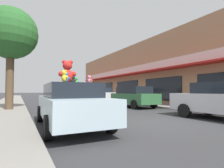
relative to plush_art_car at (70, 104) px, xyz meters
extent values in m
plane|color=#333335|center=(3.05, -0.68, -0.78)|extent=(260.00, 260.00, 0.00)
cube|color=tan|center=(15.39, 8.43, 2.43)|extent=(11.44, 34.28, 6.43)
cube|color=red|center=(9.14, 8.43, 2.28)|extent=(1.06, 28.80, 0.12)
cube|color=silver|center=(9.62, 8.43, 2.83)|extent=(0.08, 27.43, 0.70)
cube|color=black|center=(9.63, 5.57, 0.62)|extent=(0.06, 4.34, 2.00)
cube|color=black|center=(9.63, 11.29, 0.62)|extent=(0.06, 4.34, 2.00)
cube|color=black|center=(9.63, 17.00, 0.62)|extent=(0.06, 4.34, 2.00)
cube|color=black|center=(9.63, 22.72, 0.62)|extent=(0.06, 4.34, 2.00)
cube|color=#ADC6D1|center=(0.00, 0.00, -0.12)|extent=(1.93, 4.74, 0.69)
cube|color=black|center=(0.00, 0.00, 0.46)|extent=(1.64, 2.63, 0.45)
cylinder|color=black|center=(-0.80, 1.48, -0.47)|extent=(0.22, 0.64, 0.63)
cylinder|color=black|center=(0.91, 1.42, -0.47)|extent=(0.22, 0.64, 0.63)
cylinder|color=black|center=(-0.91, -1.42, -0.47)|extent=(0.22, 0.64, 0.63)
cylinder|color=black|center=(0.80, -1.48, -0.47)|extent=(0.22, 0.64, 0.63)
ellipsoid|color=red|center=(-0.08, 0.12, 0.94)|extent=(0.48, 0.43, 0.52)
sphere|color=red|center=(-0.08, 0.12, 1.33)|extent=(0.41, 0.41, 0.33)
sphere|color=red|center=(0.04, 0.08, 1.46)|extent=(0.17, 0.17, 0.14)
sphere|color=red|center=(-0.19, 0.15, 1.46)|extent=(0.17, 0.17, 0.14)
sphere|color=#FF4741|center=(-0.04, 0.25, 1.31)|extent=(0.15, 0.15, 0.13)
sphere|color=red|center=(0.13, 0.09, 1.04)|extent=(0.23, 0.23, 0.19)
sphere|color=red|center=(-0.27, 0.20, 1.04)|extent=(0.23, 0.23, 0.19)
ellipsoid|color=pink|center=(0.49, -0.53, 0.77)|extent=(0.16, 0.17, 0.17)
sphere|color=pink|center=(0.49, -0.53, 0.90)|extent=(0.15, 0.15, 0.11)
sphere|color=pink|center=(0.51, -0.56, 0.94)|extent=(0.06, 0.06, 0.05)
sphere|color=pink|center=(0.47, -0.49, 0.94)|extent=(0.06, 0.06, 0.05)
sphere|color=#FFA3DA|center=(0.53, -0.50, 0.89)|extent=(0.06, 0.06, 0.04)
sphere|color=pink|center=(0.53, -0.58, 0.80)|extent=(0.09, 0.09, 0.06)
sphere|color=pink|center=(0.47, -0.46, 0.80)|extent=(0.09, 0.09, 0.06)
ellipsoid|color=black|center=(0.03, -0.26, 0.76)|extent=(0.14, 0.12, 0.15)
sphere|color=black|center=(0.03, -0.26, 0.87)|extent=(0.11, 0.11, 0.10)
sphere|color=black|center=(0.07, -0.26, 0.91)|extent=(0.05, 0.05, 0.04)
sphere|color=black|center=(0.00, -0.25, 0.91)|extent=(0.05, 0.05, 0.04)
sphere|color=#3A3A3D|center=(0.04, -0.22, 0.86)|extent=(0.04, 0.04, 0.04)
sphere|color=black|center=(0.10, -0.26, 0.79)|extent=(0.07, 0.07, 0.06)
sphere|color=black|center=(-0.02, -0.23, 0.79)|extent=(0.07, 0.07, 0.06)
ellipsoid|color=yellow|center=(-0.45, -1.07, 0.79)|extent=(0.20, 0.21, 0.21)
sphere|color=yellow|center=(-0.45, -1.07, 0.95)|extent=(0.19, 0.19, 0.14)
sphere|color=yellow|center=(-0.43, -1.11, 1.00)|extent=(0.08, 0.08, 0.06)
sphere|color=yellow|center=(-0.48, -1.03, 1.00)|extent=(0.08, 0.08, 0.06)
sphere|color=#FFFF4D|center=(-0.40, -1.04, 0.94)|extent=(0.07, 0.07, 0.05)
sphere|color=yellow|center=(-0.40, -1.14, 0.83)|extent=(0.11, 0.11, 0.08)
sphere|color=yellow|center=(-0.49, -0.99, 0.83)|extent=(0.11, 0.11, 0.08)
ellipsoid|color=orange|center=(0.63, -0.21, 0.77)|extent=(0.15, 0.13, 0.18)
sphere|color=orange|center=(0.63, -0.21, 0.91)|extent=(0.13, 0.13, 0.11)
sphere|color=orange|center=(0.67, -0.21, 0.95)|extent=(0.05, 0.05, 0.05)
sphere|color=orange|center=(0.59, -0.20, 0.95)|extent=(0.05, 0.05, 0.05)
sphere|color=#FFBA41|center=(0.64, -0.16, 0.90)|extent=(0.05, 0.05, 0.04)
sphere|color=orange|center=(0.70, -0.21, 0.81)|extent=(0.07, 0.07, 0.07)
sphere|color=orange|center=(0.56, -0.19, 0.81)|extent=(0.07, 0.07, 0.07)
ellipsoid|color=beige|center=(0.08, 0.48, 0.76)|extent=(0.14, 0.15, 0.15)
sphere|color=beige|center=(0.08, 0.48, 0.87)|extent=(0.13, 0.13, 0.09)
sphere|color=beige|center=(0.10, 0.51, 0.90)|extent=(0.05, 0.05, 0.04)
sphere|color=beige|center=(0.06, 0.46, 0.90)|extent=(0.05, 0.05, 0.04)
sphere|color=white|center=(0.05, 0.51, 0.86)|extent=(0.05, 0.05, 0.04)
sphere|color=beige|center=(0.11, 0.54, 0.78)|extent=(0.08, 0.08, 0.05)
sphere|color=beige|center=(0.04, 0.44, 0.78)|extent=(0.08, 0.08, 0.05)
ellipsoid|color=green|center=(0.54, 1.15, 0.79)|extent=(0.18, 0.16, 0.21)
sphere|color=green|center=(0.54, 1.15, 0.95)|extent=(0.15, 0.15, 0.13)
sphere|color=green|center=(0.59, 1.15, 1.00)|extent=(0.06, 0.06, 0.06)
sphere|color=green|center=(0.50, 1.14, 1.00)|extent=(0.06, 0.06, 0.06)
sphere|color=#5ADA6D|center=(0.54, 1.20, 0.94)|extent=(0.06, 0.06, 0.05)
sphere|color=green|center=(0.63, 1.17, 0.83)|extent=(0.09, 0.09, 0.08)
sphere|color=green|center=(0.46, 1.15, 0.83)|extent=(0.09, 0.09, 0.08)
ellipsoid|color=blue|center=(-0.30, -0.64, 0.79)|extent=(0.20, 0.19, 0.20)
sphere|color=blue|center=(-0.30, -0.64, 0.93)|extent=(0.17, 0.17, 0.13)
sphere|color=blue|center=(-0.26, -0.66, 0.99)|extent=(0.07, 0.07, 0.05)
sphere|color=blue|center=(-0.34, -0.62, 0.99)|extent=(0.07, 0.07, 0.05)
sphere|color=#548DFF|center=(-0.28, -0.59, 0.93)|extent=(0.07, 0.07, 0.05)
sphere|color=blue|center=(-0.22, -0.66, 0.82)|extent=(0.10, 0.10, 0.07)
sphere|color=blue|center=(-0.37, -0.59, 0.82)|extent=(0.10, 0.10, 0.07)
cylinder|color=black|center=(5.19, -0.45, -0.47)|extent=(0.20, 0.63, 0.63)
cylinder|color=black|center=(7.00, -0.45, -0.47)|extent=(0.20, 0.63, 0.63)
cube|color=#336B3D|center=(6.10, 4.86, -0.11)|extent=(1.72, 4.12, 0.72)
cube|color=black|center=(6.10, 4.86, 0.51)|extent=(1.51, 2.70, 0.51)
cylinder|color=black|center=(5.25, 6.14, -0.47)|extent=(0.20, 0.63, 0.63)
cylinder|color=black|center=(6.94, 6.14, -0.47)|extent=(0.20, 0.63, 0.63)
cylinder|color=black|center=(5.25, 3.59, -0.47)|extent=(0.20, 0.63, 0.63)
cylinder|color=black|center=(6.94, 3.59, -0.47)|extent=(0.20, 0.63, 0.63)
cube|color=silver|center=(6.10, 10.78, -0.09)|extent=(1.78, 4.22, 0.76)
cube|color=black|center=(6.10, 10.78, 0.53)|extent=(1.56, 2.49, 0.49)
cylinder|color=black|center=(5.22, 12.09, -0.47)|extent=(0.20, 0.63, 0.63)
cylinder|color=black|center=(6.97, 12.09, -0.47)|extent=(0.20, 0.63, 0.63)
cylinder|color=black|center=(5.22, 9.47, -0.47)|extent=(0.20, 0.63, 0.63)
cylinder|color=black|center=(6.97, 9.47, -0.47)|extent=(0.20, 0.63, 0.63)
cylinder|color=brown|center=(-2.06, 6.16, 0.99)|extent=(0.44, 0.44, 3.28)
sphere|color=#286028|center=(-2.06, 6.16, 3.96)|extent=(3.14, 3.14, 3.14)
camera|label=1|loc=(-1.58, -6.00, 0.44)|focal=28.00mm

